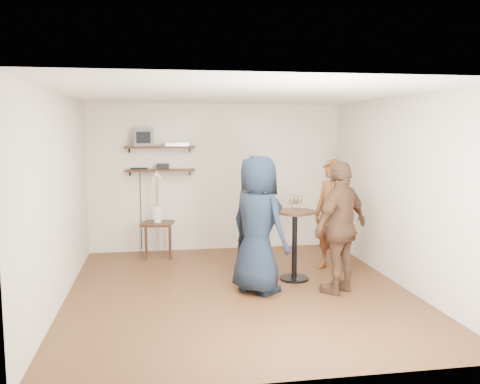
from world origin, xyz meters
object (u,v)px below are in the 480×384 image
side_table (158,228)px  person_navy (258,225)px  radio (163,166)px  person_brown (341,227)px  dvd_deck (177,144)px  person_plaid (331,215)px  crt_monitor (144,137)px  drinks_table (295,235)px  person_dark (259,213)px

side_table → person_navy: person_navy is taller
radio → person_brown: size_ratio=0.13×
dvd_deck → side_table: (-0.35, -0.34, -1.40)m
person_plaid → crt_monitor: bearing=-149.3°
drinks_table → person_navy: (-0.63, -0.47, 0.26)m
crt_monitor → drinks_table: bearing=-42.8°
radio → person_navy: 2.79m
radio → person_plaid: person_plaid is taller
dvd_deck → person_dark: bearing=-46.9°
person_plaid → dvd_deck: bearing=-155.0°
dvd_deck → person_dark: 2.04m
person_navy → person_dark: bearing=-49.1°
crt_monitor → person_plaid: crt_monitor is taller
crt_monitor → dvd_deck: 0.57m
radio → drinks_table: bearing=-47.3°
drinks_table → person_plaid: bearing=29.9°
crt_monitor → side_table: (0.21, -0.34, -1.52)m
crt_monitor → person_brown: (2.58, -2.63, -1.14)m
crt_monitor → person_navy: 3.08m
dvd_deck → person_plaid: (2.26, -1.59, -1.04)m
crt_monitor → side_table: crt_monitor is taller
person_plaid → person_dark: 1.10m
crt_monitor → person_dark: (1.77, -1.29, -1.14)m
radio → person_navy: size_ratio=0.12×
person_dark → person_brown: bearing=-86.9°
crt_monitor → person_navy: bearing=-58.4°
dvd_deck → radio: bearing=180.0°
radio → person_navy: person_navy is taller
drinks_table → person_dark: 0.82m
side_table → crt_monitor: bearing=121.7°
person_navy → person_brown: 1.09m
radio → person_dark: 2.04m
person_dark → person_plaid: bearing=-44.2°
dvd_deck → person_brown: (2.02, -2.63, -1.02)m
person_navy → person_brown: person_navy is taller
person_dark → person_brown: size_ratio=1.00×
dvd_deck → radio: dvd_deck is taller
dvd_deck → person_plaid: size_ratio=0.23×
dvd_deck → person_plaid: bearing=-35.1°
person_plaid → person_brown: (-0.24, -1.04, 0.02)m
person_plaid → side_table: bearing=-145.4°
drinks_table → person_dark: bearing=118.3°
dvd_deck → person_plaid: 2.95m
side_table → person_dark: bearing=-31.3°
drinks_table → person_navy: person_navy is taller
side_table → person_brown: (2.37, -2.29, 0.38)m
person_plaid → person_dark: size_ratio=0.98×
crt_monitor → side_table: size_ratio=0.53×
radio → person_plaid: 3.04m
person_plaid → person_brown: size_ratio=0.98×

